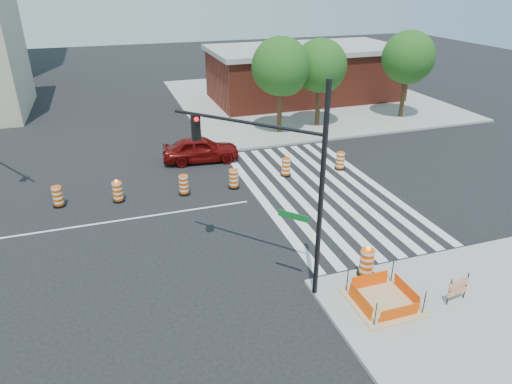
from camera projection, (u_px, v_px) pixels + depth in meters
ground at (99, 224)px, 20.61m from camera, size 120.00×120.00×0.00m
sidewalk_ne at (304, 99)px, 41.13m from camera, size 22.00×22.00×0.15m
crosswalk_east at (319, 191)px, 23.73m from camera, size 6.75×13.50×0.01m
lane_centerline at (99, 223)px, 20.61m from camera, size 14.00×0.12×0.01m
excavation_pit at (383, 301)px, 15.37m from camera, size 2.20×2.20×0.90m
brick_storefront at (305, 73)px, 40.16m from camera, size 16.50×8.50×4.60m
red_coupe at (201, 149)px, 27.20m from camera, size 4.66×2.25×1.53m
signal_pole_se at (278, 167)px, 14.70m from camera, size 3.88×4.20×7.40m
pit_drum at (366, 263)px, 16.61m from camera, size 0.63×0.63×1.24m
barricade at (458, 288)px, 15.24m from camera, size 0.86×0.15×1.02m
tree_north_c at (281, 70)px, 30.41m from camera, size 3.90×3.90×6.62m
tree_north_d at (320, 69)px, 31.90m from camera, size 3.72×3.71×6.31m
tree_north_e at (408, 60)px, 33.88m from camera, size 3.88×3.88×6.60m
median_drum_3 at (58, 197)px, 21.97m from camera, size 0.60×0.60×1.02m
median_drum_4 at (118, 192)px, 22.44m from camera, size 0.60×0.60×1.18m
median_drum_5 at (184, 186)px, 23.18m from camera, size 0.60×0.60×1.02m
median_drum_6 at (234, 179)px, 23.88m from camera, size 0.60×0.60×1.02m
median_drum_7 at (286, 168)px, 25.33m from camera, size 0.60×0.60×1.02m
median_drum_8 at (340, 161)px, 26.17m from camera, size 0.60×0.60×1.02m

